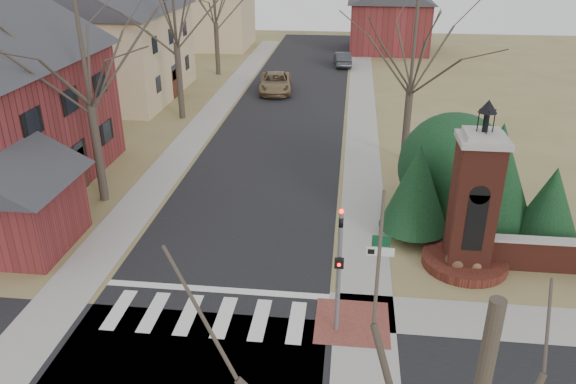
# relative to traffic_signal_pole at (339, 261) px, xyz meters

# --- Properties ---
(ground) EXTENTS (120.00, 120.00, 0.00)m
(ground) POSITION_rel_traffic_signal_pole_xyz_m (-4.30, -0.57, -2.59)
(ground) COLOR olive
(ground) RESTS_ON ground
(main_street) EXTENTS (8.00, 70.00, 0.01)m
(main_street) POSITION_rel_traffic_signal_pole_xyz_m (-4.30, 21.43, -2.58)
(main_street) COLOR black
(main_street) RESTS_ON ground
(crosswalk_zone) EXTENTS (8.00, 2.20, 0.02)m
(crosswalk_zone) POSITION_rel_traffic_signal_pole_xyz_m (-4.30, 0.23, -2.58)
(crosswalk_zone) COLOR silver
(crosswalk_zone) RESTS_ON ground
(stop_bar) EXTENTS (8.00, 0.35, 0.02)m
(stop_bar) POSITION_rel_traffic_signal_pole_xyz_m (-4.30, 1.73, -2.58)
(stop_bar) COLOR silver
(stop_bar) RESTS_ON ground
(sidewalk_right_main) EXTENTS (2.00, 60.00, 0.02)m
(sidewalk_right_main) POSITION_rel_traffic_signal_pole_xyz_m (0.90, 21.43, -2.58)
(sidewalk_right_main) COLOR gray
(sidewalk_right_main) RESTS_ON ground
(sidewalk_left) EXTENTS (2.00, 60.00, 0.02)m
(sidewalk_left) POSITION_rel_traffic_signal_pole_xyz_m (-9.50, 21.43, -2.58)
(sidewalk_left) COLOR gray
(sidewalk_left) RESTS_ON ground
(curb_apron) EXTENTS (2.40, 2.40, 0.02)m
(curb_apron) POSITION_rel_traffic_signal_pole_xyz_m (0.50, 0.43, -2.57)
(curb_apron) COLOR brown
(curb_apron) RESTS_ON ground
(traffic_signal_pole) EXTENTS (0.28, 0.41, 4.50)m
(traffic_signal_pole) POSITION_rel_traffic_signal_pole_xyz_m (0.00, 0.00, 0.00)
(traffic_signal_pole) COLOR slate
(traffic_signal_pole) RESTS_ON ground
(sign_post) EXTENTS (0.90, 0.07, 2.75)m
(sign_post) POSITION_rel_traffic_signal_pole_xyz_m (1.29, 1.41, -0.64)
(sign_post) COLOR slate
(sign_post) RESTS_ON ground
(brick_gate_monument) EXTENTS (3.20, 3.20, 6.47)m
(brick_gate_monument) POSITION_rel_traffic_signal_pole_xyz_m (4.70, 4.42, -0.42)
(brick_gate_monument) COLOR maroon
(brick_gate_monument) RESTS_ON ground
(house_stucco_left) EXTENTS (9.80, 12.80, 9.28)m
(house_stucco_left) POSITION_rel_traffic_signal_pole_xyz_m (-17.80, 26.42, 2.01)
(house_stucco_left) COLOR #CDAF88
(house_stucco_left) RESTS_ON ground
(garage_left) EXTENTS (4.80, 4.80, 4.29)m
(garage_left) POSITION_rel_traffic_signal_pole_xyz_m (-12.82, 3.92, -0.35)
(garage_left) COLOR maroon
(garage_left) RESTS_ON ground
(house_distant_left) EXTENTS (10.80, 8.80, 8.53)m
(house_distant_left) POSITION_rel_traffic_signal_pole_xyz_m (-16.31, 47.42, 1.66)
(house_distant_left) COLOR #CDAF88
(house_distant_left) RESTS_ON ground
(house_distant_right) EXTENTS (8.80, 8.80, 7.30)m
(house_distant_right) POSITION_rel_traffic_signal_pole_xyz_m (3.69, 47.42, 1.06)
(house_distant_right) COLOR maroon
(house_distant_right) RESTS_ON ground
(evergreen_near) EXTENTS (2.80, 2.80, 4.10)m
(evergreen_near) POSITION_rel_traffic_signal_pole_xyz_m (2.90, 6.43, -0.29)
(evergreen_near) COLOR #473D33
(evergreen_near) RESTS_ON ground
(evergreen_mid) EXTENTS (3.40, 3.40, 4.70)m
(evergreen_mid) POSITION_rel_traffic_signal_pole_xyz_m (6.20, 7.63, 0.01)
(evergreen_mid) COLOR #473D33
(evergreen_mid) RESTS_ON ground
(evergreen_far) EXTENTS (2.40, 2.40, 3.30)m
(evergreen_far) POSITION_rel_traffic_signal_pole_xyz_m (8.20, 6.63, -0.69)
(evergreen_far) COLOR #473D33
(evergreen_far) RESTS_ON ground
(evergreen_mass) EXTENTS (4.80, 4.80, 4.80)m
(evergreen_mass) POSITION_rel_traffic_signal_pole_xyz_m (4.70, 8.93, -0.19)
(evergreen_mass) COLOR black
(evergreen_mass) RESTS_ON ground
(bare_tree_0) EXTENTS (8.05, 8.05, 11.15)m
(bare_tree_0) POSITION_rel_traffic_signal_pole_xyz_m (-11.30, 8.43, 5.11)
(bare_tree_0) COLOR #473D33
(bare_tree_0) RESTS_ON ground
(bare_tree_3) EXTENTS (7.00, 7.00, 9.70)m
(bare_tree_3) POSITION_rel_traffic_signal_pole_xyz_m (3.20, 15.43, 4.10)
(bare_tree_3) COLOR #473D33
(bare_tree_3) RESTS_ON ground
(pickup_truck) EXTENTS (3.02, 5.54, 1.47)m
(pickup_truck) POSITION_rel_traffic_signal_pole_xyz_m (-5.90, 28.90, -1.85)
(pickup_truck) COLOR olive
(pickup_truck) RESTS_ON ground
(distant_car) EXTENTS (1.91, 4.22, 1.34)m
(distant_car) POSITION_rel_traffic_signal_pole_xyz_m (-0.90, 39.05, -1.92)
(distant_car) COLOR #33363B
(distant_car) RESTS_ON ground
(dry_shrub_left) EXTENTS (0.81, 0.81, 0.81)m
(dry_shrub_left) POSITION_rel_traffic_signal_pole_xyz_m (4.30, 4.03, -2.18)
(dry_shrub_left) COLOR brown
(dry_shrub_left) RESTS_ON ground
(dry_shrub_right) EXTENTS (0.78, 0.78, 0.78)m
(dry_shrub_right) POSITION_rel_traffic_signal_pole_xyz_m (5.00, 4.03, -2.20)
(dry_shrub_right) COLOR brown
(dry_shrub_right) RESTS_ON ground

